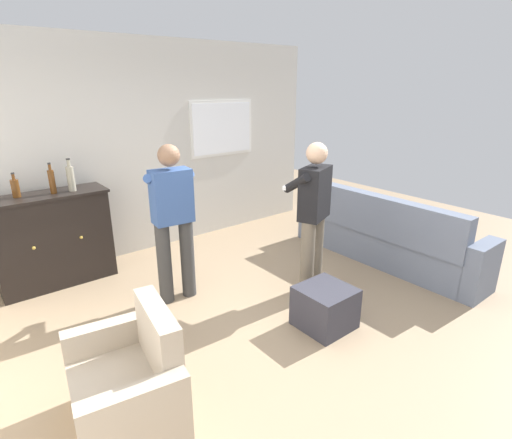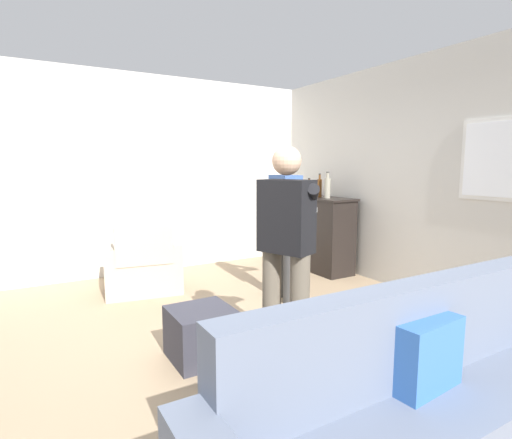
# 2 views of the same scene
# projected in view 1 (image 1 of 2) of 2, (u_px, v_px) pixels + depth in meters

# --- Properties ---
(ground) EXTENTS (10.40, 10.40, 0.00)m
(ground) POSITION_uv_depth(u_px,v_px,m) (285.00, 322.00, 3.94)
(ground) COLOR #9E8466
(wall_back_with_window) EXTENTS (5.20, 0.15, 2.80)m
(wall_back_with_window) POSITION_uv_depth(u_px,v_px,m) (157.00, 147.00, 5.45)
(wall_back_with_window) COLOR beige
(wall_back_with_window) RESTS_ON ground
(couch) EXTENTS (0.57, 2.61, 0.93)m
(couch) POSITION_uv_depth(u_px,v_px,m) (382.00, 237.00, 5.16)
(couch) COLOR slate
(couch) RESTS_ON ground
(armchair) EXTENTS (0.77, 0.97, 0.85)m
(armchair) POSITION_uv_depth(u_px,v_px,m) (130.00, 389.00, 2.69)
(armchair) COLOR #B2A38E
(armchair) RESTS_ON ground
(sideboard_cabinet) EXTENTS (1.25, 0.49, 1.08)m
(sideboard_cabinet) POSITION_uv_depth(u_px,v_px,m) (53.00, 239.00, 4.57)
(sideboard_cabinet) COLOR black
(sideboard_cabinet) RESTS_ON ground
(bottle_wine_green) EXTENTS (0.08, 0.08, 0.27)m
(bottle_wine_green) POSITION_uv_depth(u_px,v_px,m) (15.00, 188.00, 4.24)
(bottle_wine_green) COLOR #593314
(bottle_wine_green) RESTS_ON sideboard_cabinet
(bottle_liquor_amber) EXTENTS (0.08, 0.08, 0.37)m
(bottle_liquor_amber) POSITION_uv_depth(u_px,v_px,m) (71.00, 178.00, 4.47)
(bottle_liquor_amber) COLOR gray
(bottle_liquor_amber) RESTS_ON sideboard_cabinet
(bottle_spirits_clear) EXTENTS (0.07, 0.07, 0.34)m
(bottle_spirits_clear) POSITION_uv_depth(u_px,v_px,m) (52.00, 181.00, 4.37)
(bottle_spirits_clear) COLOR #593314
(bottle_spirits_clear) RESTS_ON sideboard_cabinet
(ottoman) EXTENTS (0.48, 0.48, 0.41)m
(ottoman) POSITION_uv_depth(u_px,v_px,m) (325.00, 307.00, 3.82)
(ottoman) COLOR #33333D
(ottoman) RESTS_ON ground
(person_standing_left) EXTENTS (0.55, 0.49, 1.68)m
(person_standing_left) POSITION_uv_depth(u_px,v_px,m) (173.00, 216.00, 4.11)
(person_standing_left) COLOR #383838
(person_standing_left) RESTS_ON ground
(person_standing_right) EXTENTS (0.52, 0.52, 1.68)m
(person_standing_right) POSITION_uv_depth(u_px,v_px,m) (313.00, 213.00, 4.22)
(person_standing_right) COLOR #6B6051
(person_standing_right) RESTS_ON ground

